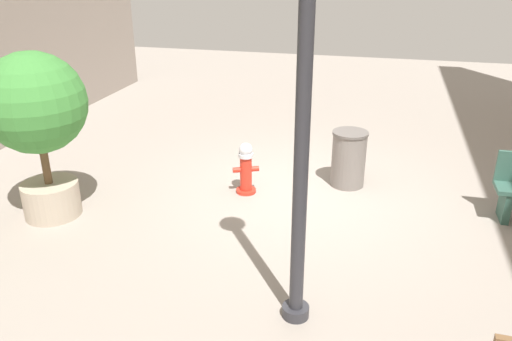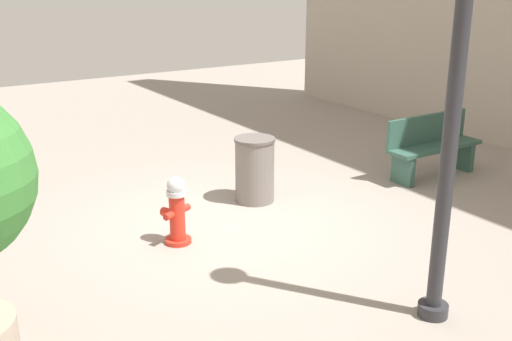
% 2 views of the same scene
% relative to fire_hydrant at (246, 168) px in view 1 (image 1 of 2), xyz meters
% --- Properties ---
extents(ground_plane, '(23.40, 23.40, 0.00)m').
position_rel_fire_hydrant_xyz_m(ground_plane, '(-0.85, -0.12, -0.41)').
color(ground_plane, gray).
extents(fire_hydrant, '(0.40, 0.38, 0.82)m').
position_rel_fire_hydrant_xyz_m(fire_hydrant, '(0.00, 0.00, 0.00)').
color(fire_hydrant, red).
rests_on(fire_hydrant, ground_plane).
extents(planter_tree, '(1.35, 1.35, 2.33)m').
position_rel_fire_hydrant_xyz_m(planter_tree, '(2.48, 1.40, 1.09)').
color(planter_tree, tan).
rests_on(planter_tree, ground_plane).
extents(street_lamp, '(0.36, 0.36, 3.99)m').
position_rel_fire_hydrant_xyz_m(street_lamp, '(-1.28, 2.74, 2.06)').
color(street_lamp, '#2D2D33').
rests_on(street_lamp, ground_plane).
extents(trash_bin, '(0.56, 0.56, 0.90)m').
position_rel_fire_hydrant_xyz_m(trash_bin, '(-1.51, -0.67, 0.05)').
color(trash_bin, slate).
rests_on(trash_bin, ground_plane).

